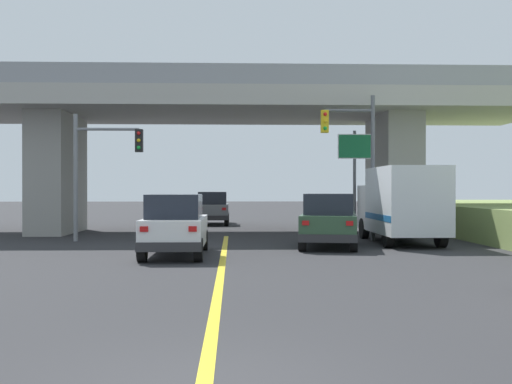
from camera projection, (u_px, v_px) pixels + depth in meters
The scene contains 10 objects.
ground at pixel (227, 232), 31.89m from camera, with size 160.00×160.00×0.00m, color #2B2B2D.
overpass_bridge at pixel (227, 126), 31.87m from camera, with size 31.69×8.67×7.69m.
lane_divider_stripe at pixel (222, 265), 18.11m from camera, with size 0.20×22.57×0.01m, color yellow.
suv_lead at pixel (175, 225), 20.63m from camera, with size 1.94×4.77×2.02m.
suv_crossing at pixel (329, 220), 23.79m from camera, with size 2.80×5.06×2.02m.
box_truck at pixel (402, 204), 25.47m from camera, with size 2.33×6.45×3.05m.
sedan_oncoming at pixel (213, 208), 39.19m from camera, with size 1.97×4.73×2.02m.
traffic_signal_nearside at pixel (357, 149), 26.99m from camera, with size 2.32×0.36×6.19m.
traffic_signal_farside at pixel (99, 160), 26.55m from camera, with size 2.90×0.36×5.34m.
highway_sign at pixel (355, 159), 29.08m from camera, with size 1.57×0.17×4.88m.
Camera 1 is at (0.33, -6.83, 2.19)m, focal length 44.42 mm.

